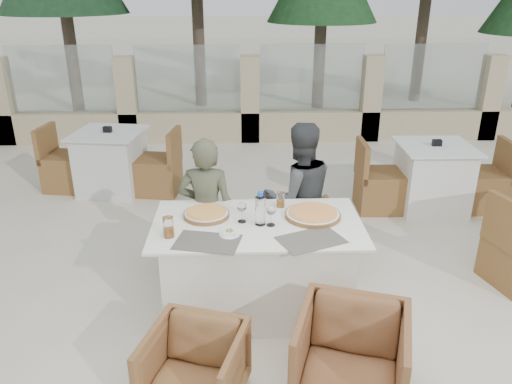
{
  "coord_description": "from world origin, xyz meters",
  "views": [
    {
      "loc": [
        -0.19,
        -3.35,
        2.45
      ],
      "look_at": [
        -0.06,
        0.37,
        0.9
      ],
      "focal_mm": 35.0,
      "sensor_mm": 36.0,
      "label": 1
    }
  ],
  "objects_px": {
    "armchair_near_left": "(194,370)",
    "bg_table_b": "(432,178)",
    "wine_glass_near": "(271,214)",
    "diner_left": "(207,212)",
    "olive_dish": "(230,232)",
    "water_bottle": "(260,208)",
    "beer_glass_left": "(168,227)",
    "dining_table": "(257,266)",
    "beer_glass_right": "(281,200)",
    "wine_glass_centre": "(242,211)",
    "diner_right": "(299,197)",
    "bg_table_a": "(111,162)",
    "pizza_left": "(206,214)",
    "armchair_far_right": "(299,234)",
    "armchair_far_left": "(210,236)",
    "pizza_right": "(313,214)",
    "armchair_near_right": "(351,358)"
  },
  "relations": [
    {
      "from": "armchair_near_left",
      "to": "bg_table_b",
      "type": "height_order",
      "value": "bg_table_b"
    },
    {
      "from": "wine_glass_near",
      "to": "diner_left",
      "type": "height_order",
      "value": "diner_left"
    },
    {
      "from": "wine_glass_near",
      "to": "olive_dish",
      "type": "xyz_separation_m",
      "value": [
        -0.31,
        -0.15,
        -0.07
      ]
    },
    {
      "from": "water_bottle",
      "to": "armchair_near_left",
      "type": "relative_size",
      "value": 0.46
    },
    {
      "from": "olive_dish",
      "to": "diner_left",
      "type": "bearing_deg",
      "value": 107.82
    },
    {
      "from": "beer_glass_left",
      "to": "dining_table",
      "type": "bearing_deg",
      "value": 17.17
    },
    {
      "from": "beer_glass_right",
      "to": "bg_table_b",
      "type": "distance_m",
      "value": 2.52
    },
    {
      "from": "wine_glass_centre",
      "to": "beer_glass_right",
      "type": "height_order",
      "value": "wine_glass_centre"
    },
    {
      "from": "dining_table",
      "to": "beer_glass_left",
      "type": "distance_m",
      "value": 0.82
    },
    {
      "from": "wine_glass_near",
      "to": "diner_right",
      "type": "height_order",
      "value": "diner_right"
    },
    {
      "from": "bg_table_a",
      "to": "pizza_left",
      "type": "bearing_deg",
      "value": -52.76
    },
    {
      "from": "beer_glass_right",
      "to": "armchair_far_right",
      "type": "relative_size",
      "value": 0.2
    },
    {
      "from": "dining_table",
      "to": "bg_table_b",
      "type": "height_order",
      "value": "same"
    },
    {
      "from": "dining_table",
      "to": "armchair_near_left",
      "type": "relative_size",
      "value": 2.74
    },
    {
      "from": "armchair_far_left",
      "to": "armchair_near_left",
      "type": "height_order",
      "value": "armchair_far_left"
    },
    {
      "from": "pizza_right",
      "to": "bg_table_a",
      "type": "bearing_deg",
      "value": 131.14
    },
    {
      "from": "water_bottle",
      "to": "armchair_near_right",
      "type": "height_order",
      "value": "water_bottle"
    },
    {
      "from": "pizza_left",
      "to": "armchair_near_left",
      "type": "xyz_separation_m",
      "value": [
        -0.03,
        -1.13,
        -0.53
      ]
    },
    {
      "from": "beer_glass_right",
      "to": "armchair_far_right",
      "type": "distance_m",
      "value": 0.72
    },
    {
      "from": "water_bottle",
      "to": "armchair_near_right",
      "type": "xyz_separation_m",
      "value": [
        0.52,
        -0.96,
        -0.59
      ]
    },
    {
      "from": "wine_glass_centre",
      "to": "beer_glass_left",
      "type": "bearing_deg",
      "value": -157.19
    },
    {
      "from": "pizza_right",
      "to": "water_bottle",
      "type": "height_order",
      "value": "water_bottle"
    },
    {
      "from": "armchair_near_left",
      "to": "dining_table",
      "type": "bearing_deg",
      "value": 84.14
    },
    {
      "from": "armchair_far_right",
      "to": "diner_left",
      "type": "distance_m",
      "value": 0.94
    },
    {
      "from": "bg_table_a",
      "to": "beer_glass_left",
      "type": "bearing_deg",
      "value": -60.0
    },
    {
      "from": "beer_glass_right",
      "to": "bg_table_b",
      "type": "relative_size",
      "value": 0.08
    },
    {
      "from": "diner_left",
      "to": "olive_dish",
      "type": "bearing_deg",
      "value": 113.15
    },
    {
      "from": "wine_glass_centre",
      "to": "armchair_far_right",
      "type": "relative_size",
      "value": 0.29
    },
    {
      "from": "wine_glass_centre",
      "to": "diner_right",
      "type": "height_order",
      "value": "diner_right"
    },
    {
      "from": "dining_table",
      "to": "pizza_left",
      "type": "height_order",
      "value": "pizza_left"
    },
    {
      "from": "beer_glass_right",
      "to": "diner_right",
      "type": "distance_m",
      "value": 0.44
    },
    {
      "from": "pizza_left",
      "to": "pizza_right",
      "type": "height_order",
      "value": "pizza_right"
    },
    {
      "from": "pizza_right",
      "to": "armchair_near_right",
      "type": "relative_size",
      "value": 0.64
    },
    {
      "from": "wine_glass_near",
      "to": "armchair_near_right",
      "type": "height_order",
      "value": "wine_glass_near"
    },
    {
      "from": "beer_glass_right",
      "to": "bg_table_a",
      "type": "xyz_separation_m",
      "value": [
        -1.94,
        2.3,
        -0.45
      ]
    },
    {
      "from": "armchair_far_left",
      "to": "armchair_near_right",
      "type": "distance_m",
      "value": 1.98
    },
    {
      "from": "olive_dish",
      "to": "armchair_far_right",
      "type": "distance_m",
      "value": 1.21
    },
    {
      "from": "beer_glass_left",
      "to": "armchair_near_left",
      "type": "xyz_separation_m",
      "value": [
        0.22,
        -0.8,
        -0.58
      ]
    },
    {
      "from": "pizza_left",
      "to": "beer_glass_left",
      "type": "height_order",
      "value": "beer_glass_left"
    },
    {
      "from": "diner_right",
      "to": "bg_table_a",
      "type": "relative_size",
      "value": 0.84
    },
    {
      "from": "pizza_right",
      "to": "water_bottle",
      "type": "xyz_separation_m",
      "value": [
        -0.42,
        -0.12,
        0.11
      ]
    },
    {
      "from": "armchair_near_left",
      "to": "bg_table_b",
      "type": "bearing_deg",
      "value": 66.12
    },
    {
      "from": "armchair_far_left",
      "to": "bg_table_b",
      "type": "relative_size",
      "value": 0.37
    },
    {
      "from": "wine_glass_near",
      "to": "water_bottle",
      "type": "bearing_deg",
      "value": 167.21
    },
    {
      "from": "water_bottle",
      "to": "wine_glass_near",
      "type": "bearing_deg",
      "value": -12.79
    },
    {
      "from": "water_bottle",
      "to": "armchair_far_right",
      "type": "height_order",
      "value": "water_bottle"
    },
    {
      "from": "dining_table",
      "to": "pizza_left",
      "type": "relative_size",
      "value": 4.46
    },
    {
      "from": "water_bottle",
      "to": "beer_glass_left",
      "type": "bearing_deg",
      "value": -165.47
    },
    {
      "from": "water_bottle",
      "to": "bg_table_b",
      "type": "height_order",
      "value": "water_bottle"
    },
    {
      "from": "olive_dish",
      "to": "bg_table_a",
      "type": "xyz_separation_m",
      "value": [
        -1.54,
        2.78,
        -0.41
      ]
    }
  ]
}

